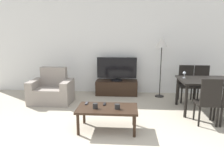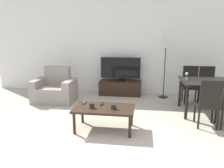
% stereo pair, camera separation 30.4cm
% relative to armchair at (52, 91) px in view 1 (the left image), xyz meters
% --- Properties ---
extents(ground_plane, '(18.00, 18.00, 0.00)m').
position_rel_armchair_xyz_m(ground_plane, '(1.46, -2.47, -0.30)').
color(ground_plane, '#B2A893').
extents(wall_back, '(7.53, 0.06, 2.70)m').
position_rel_armchair_xyz_m(wall_back, '(1.46, 1.15, 1.05)').
color(wall_back, white).
rests_on(wall_back, ground_plane).
extents(armchair, '(1.01, 0.73, 0.86)m').
position_rel_armchair_xyz_m(armchair, '(0.00, 0.00, 0.00)').
color(armchair, gray).
rests_on(armchair, ground_plane).
extents(tv_stand, '(1.16, 0.47, 0.40)m').
position_rel_armchair_xyz_m(tv_stand, '(1.58, 0.85, -0.09)').
color(tv_stand, black).
rests_on(tv_stand, ground_plane).
extents(tv, '(1.10, 0.32, 0.66)m').
position_rel_armchair_xyz_m(tv, '(1.58, 0.85, 0.44)').
color(tv, black).
rests_on(tv, tv_stand).
extents(coffee_table, '(1.06, 0.62, 0.42)m').
position_rel_armchair_xyz_m(coffee_table, '(1.55, -1.53, 0.08)').
color(coffee_table, black).
rests_on(coffee_table, ground_plane).
extents(dining_table, '(1.11, 0.95, 0.72)m').
position_rel_armchair_xyz_m(dining_table, '(3.59, -0.39, 0.34)').
color(dining_table, black).
rests_on(dining_table, ground_plane).
extents(dining_chair_near, '(0.40, 0.40, 0.91)m').
position_rel_armchair_xyz_m(dining_chair_near, '(3.39, -1.18, 0.20)').
color(dining_chair_near, black).
rests_on(dining_chair_near, ground_plane).
extents(dining_chair_far, '(0.40, 0.40, 0.91)m').
position_rel_armchair_xyz_m(dining_chair_far, '(3.78, 0.40, 0.20)').
color(dining_chair_far, black).
rests_on(dining_chair_far, ground_plane).
extents(dining_chair_far_left, '(0.40, 0.40, 0.91)m').
position_rel_armchair_xyz_m(dining_chair_far_left, '(3.39, 0.40, 0.20)').
color(dining_chair_far_left, black).
rests_on(dining_chair_far_left, ground_plane).
extents(floor_lamp, '(0.31, 0.31, 1.63)m').
position_rel_armchair_xyz_m(floor_lamp, '(2.77, 0.72, 1.10)').
color(floor_lamp, black).
rests_on(floor_lamp, ground_plane).
extents(remote_primary, '(0.04, 0.15, 0.02)m').
position_rel_armchair_xyz_m(remote_primary, '(1.15, -1.34, 0.13)').
color(remote_primary, '#38383D').
rests_on(remote_primary, coffee_table).
extents(remote_secondary, '(0.04, 0.15, 0.02)m').
position_rel_armchair_xyz_m(remote_secondary, '(1.48, -1.36, 0.13)').
color(remote_secondary, black).
rests_on(remote_secondary, coffee_table).
extents(cup_white_near, '(0.09, 0.09, 0.09)m').
position_rel_armchair_xyz_m(cup_white_near, '(1.73, -1.59, 0.17)').
color(cup_white_near, black).
rests_on(cup_white_near, coffee_table).
extents(cup_colored_far, '(0.09, 0.09, 0.09)m').
position_rel_armchair_xyz_m(cup_colored_far, '(1.35, -1.59, 0.17)').
color(cup_colored_far, black).
rests_on(cup_colored_far, coffee_table).
extents(wine_glass_left, '(0.07, 0.07, 0.15)m').
position_rel_armchair_xyz_m(wine_glass_left, '(3.16, -0.25, 0.53)').
color(wine_glass_left, silver).
rests_on(wine_glass_left, dining_table).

